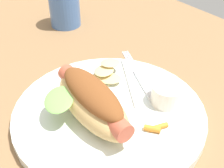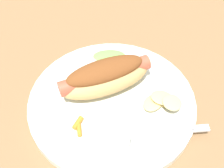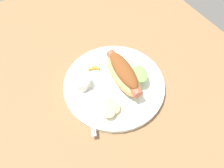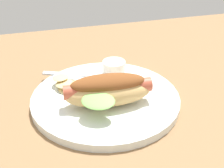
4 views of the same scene
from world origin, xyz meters
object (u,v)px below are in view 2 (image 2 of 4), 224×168
at_px(plate, 112,102).
at_px(hot_dog, 105,76).
at_px(chips_pile, 162,101).
at_px(fork, 159,132).
at_px(carrot_garnish, 78,125).
at_px(sauce_ramekin, 113,142).
at_px(knife, 149,123).

relative_size(plate, hot_dog, 1.75).
bearing_deg(chips_pile, fork, 52.85).
relative_size(hot_dog, fork, 1.12).
height_order(fork, carrot_garnish, carrot_garnish).
relative_size(sauce_ramekin, carrot_garnish, 1.44).
bearing_deg(sauce_ramekin, fork, 171.53).
distance_m(knife, chips_pile, 0.05).
height_order(plate, knife, knife).
xyz_separation_m(fork, carrot_garnish, (0.11, -0.07, 0.00)).
bearing_deg(chips_pile, carrot_garnish, -9.51).
relative_size(fork, carrot_garnish, 4.28).
bearing_deg(carrot_garnish, chips_pile, 170.49).
bearing_deg(plate, chips_pile, 145.38).
bearing_deg(carrot_garnish, hot_dog, -144.97).
height_order(plate, fork, fork).
relative_size(knife, chips_pile, 1.87).
height_order(fork, knife, same).
height_order(hot_dog, knife, hot_dog).
bearing_deg(knife, plate, 144.42).
distance_m(sauce_ramekin, knife, 0.08).
distance_m(fork, carrot_garnish, 0.13).
distance_m(plate, carrot_garnish, 0.08).
bearing_deg(plate, sauce_ramekin, 63.56).
bearing_deg(carrot_garnish, plate, -161.74).
height_order(knife, chips_pile, chips_pile).
height_order(hot_dog, sauce_ramekin, hot_dog).
bearing_deg(knife, hot_dog, 136.75).
bearing_deg(plate, knife, 113.54).
relative_size(sauce_ramekin, fork, 0.34).
height_order(sauce_ramekin, fork, sauce_ramekin).
distance_m(knife, carrot_garnish, 0.12).
bearing_deg(knife, chips_pile, 62.44).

